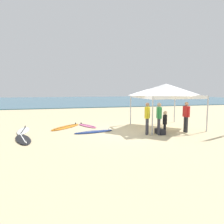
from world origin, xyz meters
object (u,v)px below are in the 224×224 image
object	(u,v)px
canopy_tent	(166,90)
surfboard_pink	(87,126)
surfboard_black	(23,139)
person_yellow	(147,116)
surfboard_white	(23,131)
surfboard_navy	(94,132)
person_green	(159,116)
person_black	(165,120)
gear_bag_near_tent	(160,132)
surfboard_orange	(66,127)
person_red	(186,115)

from	to	relation	value
canopy_tent	surfboard_pink	size ratio (longest dim) A/B	1.83
surfboard_black	person_yellow	xyz separation A→B (m)	(6.24, -0.38, 0.95)
surfboard_white	surfboard_navy	xyz separation A→B (m)	(3.92, -1.29, -0.00)
surfboard_white	person_green	xyz separation A→B (m)	(7.14, -2.77, 0.95)
person_green	person_black	bearing A→B (deg)	40.45
person_green	gear_bag_near_tent	world-z (taller)	person_green
person_black	gear_bag_near_tent	world-z (taller)	person_black
surfboard_pink	surfboard_navy	bearing A→B (deg)	-86.31
surfboard_orange	surfboard_navy	world-z (taller)	same
surfboard_pink	gear_bag_near_tent	distance (m)	4.83
person_green	person_black	xyz separation A→B (m)	(0.68, 0.58, -0.33)
person_black	surfboard_orange	bearing A→B (deg)	153.08
surfboard_black	person_black	world-z (taller)	person_black
gear_bag_near_tent	surfboard_orange	bearing A→B (deg)	146.42
surfboard_white	surfboard_black	bearing A→B (deg)	-81.17
person_black	surfboard_white	bearing A→B (deg)	164.33
person_green	gear_bag_near_tent	xyz separation A→B (m)	(0.14, 0.09, -0.85)
person_yellow	surfboard_orange	bearing A→B (deg)	143.29
gear_bag_near_tent	surfboard_white	bearing A→B (deg)	159.79
canopy_tent	surfboard_black	world-z (taller)	canopy_tent
surfboard_navy	surfboard_white	bearing A→B (deg)	161.73
surfboard_orange	surfboard_pink	bearing A→B (deg)	4.34
surfboard_black	canopy_tent	bearing A→B (deg)	8.04
person_green	surfboard_white	bearing A→B (deg)	158.78
surfboard_navy	surfboard_black	size ratio (longest dim) A/B	0.96
person_black	gear_bag_near_tent	size ratio (longest dim) A/B	2.00
surfboard_orange	surfboard_black	size ratio (longest dim) A/B	0.98
canopy_tent	surfboard_pink	distance (m)	5.51
person_black	person_yellow	bearing A→B (deg)	-164.10
surfboard_pink	surfboard_navy	size ratio (longest dim) A/B	0.82
person_green	person_red	bearing A→B (deg)	6.02
person_red	surfboard_white	bearing A→B (deg)	163.80
surfboard_white	surfboard_black	xyz separation A→B (m)	(0.34, -2.17, -0.00)
canopy_tent	gear_bag_near_tent	world-z (taller)	canopy_tent
person_green	gear_bag_near_tent	distance (m)	0.86
surfboard_navy	person_red	distance (m)	5.24
surfboard_white	person_yellow	bearing A→B (deg)	-21.20
surfboard_black	person_red	bearing A→B (deg)	-2.80
gear_bag_near_tent	person_red	bearing A→B (deg)	3.31
surfboard_white	person_green	bearing A→B (deg)	-21.22
canopy_tent	person_yellow	xyz separation A→B (m)	(-1.92, -1.53, -1.40)
surfboard_navy	person_yellow	xyz separation A→B (m)	(2.65, -1.26, 0.95)
person_black	gear_bag_near_tent	xyz separation A→B (m)	(-0.54, -0.49, -0.52)
person_black	person_red	bearing A→B (deg)	-19.93
person_yellow	person_black	bearing A→B (deg)	15.90
surfboard_white	gear_bag_near_tent	distance (m)	7.76
surfboard_navy	surfboard_black	world-z (taller)	same
surfboard_black	surfboard_pink	bearing A→B (deg)	39.23
surfboard_black	person_black	size ratio (longest dim) A/B	2.03
person_black	surfboard_black	bearing A→B (deg)	179.80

